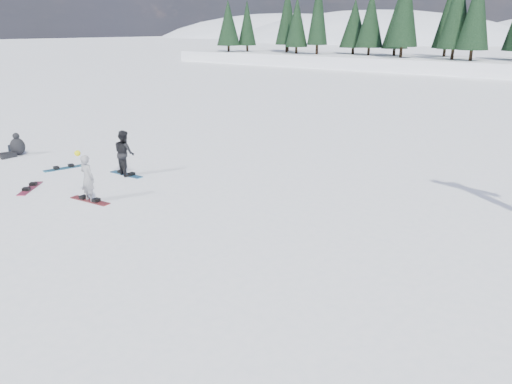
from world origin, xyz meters
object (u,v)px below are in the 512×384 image
at_px(snowboarder_man, 124,153).
at_px(snowboard_loose_a, 64,168).
at_px(snowboard_loose_b, 30,188).
at_px(snowboarder_woman, 87,178).
at_px(gear_bag, 15,148).
at_px(seated_rider, 16,147).

bearing_deg(snowboarder_man, snowboard_loose_a, 34.60).
bearing_deg(snowboard_loose_a, snowboarder_man, -56.24).
xyz_separation_m(snowboarder_man, snowboard_loose_b, (-1.18, -3.04, -0.81)).
distance_m(snowboarder_woman, snowboard_loose_a, 4.38).
bearing_deg(snowboarder_woman, gear_bag, -13.56).
bearing_deg(snowboarder_man, gear_bag, 20.54).
distance_m(snowboarder_woman, snowboarder_man, 2.93).
bearing_deg(snowboarder_woman, snowboard_loose_a, -22.71).
height_order(snowboarder_man, snowboard_loose_a, snowboarder_man).
relative_size(seated_rider, snowboard_loose_a, 0.78).
xyz_separation_m(seated_rider, gear_bag, (-0.70, 0.26, -0.22)).
height_order(snowboarder_woman, snowboard_loose_a, snowboarder_woman).
relative_size(snowboarder_man, gear_bag, 3.66).
relative_size(seated_rider, snowboard_loose_b, 0.78).
relative_size(snowboarder_woman, snowboard_loose_b, 1.07).
distance_m(snowboarder_woman, gear_bag, 8.35).
height_order(seated_rider, snowboard_loose_a, seated_rider).
bearing_deg(snowboarder_woman, snowboarder_man, -61.18).
distance_m(snowboarder_man, gear_bag, 6.75).
distance_m(snowboarder_man, snowboard_loose_a, 2.84).
relative_size(snowboarder_man, snowboard_loose_a, 1.10).
height_order(snowboarder_man, snowboard_loose_b, snowboarder_man).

